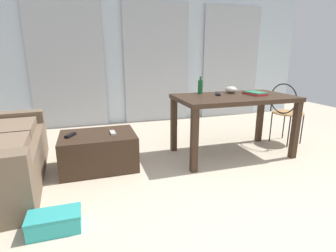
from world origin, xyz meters
name	(u,v)px	position (x,y,z in m)	size (l,w,h in m)	color
ground_plane	(206,164)	(0.00, 1.43, 0.00)	(8.77, 8.77, 0.00)	beige
wall_back	(156,54)	(0.00, 3.66, 1.24)	(5.97, 0.10, 2.47)	silver
curtains	(157,64)	(0.00, 3.57, 1.06)	(4.24, 0.03, 2.12)	#B2B7BC
coffee_table	(99,151)	(-1.18, 1.70, 0.19)	(0.80, 0.58, 0.39)	#382619
craft_table	(234,104)	(0.44, 1.62, 0.65)	(1.41, 0.77, 0.75)	#382619
wire_chair	(286,107)	(1.35, 1.76, 0.52)	(0.42, 0.44, 0.85)	#B7844C
bottle_near	(200,87)	(0.11, 1.90, 0.84)	(0.06, 0.06, 0.22)	#195B2D
bowl	(231,90)	(0.52, 1.83, 0.79)	(0.15, 0.15, 0.09)	beige
book_stack	(255,93)	(0.72, 1.61, 0.76)	(0.20, 0.29, 0.04)	red
tv_remote_on_table	(218,94)	(0.28, 1.73, 0.76)	(0.05, 0.17, 0.02)	black
tv_remote_primary	(113,133)	(-1.02, 1.67, 0.40)	(0.05, 0.15, 0.02)	#B7B7B2
tv_remote_secondary	(70,135)	(-1.46, 1.70, 0.40)	(0.05, 0.15, 0.02)	black
shoebox	(55,222)	(-1.55, 0.67, 0.07)	(0.37, 0.20, 0.14)	#33B2AD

